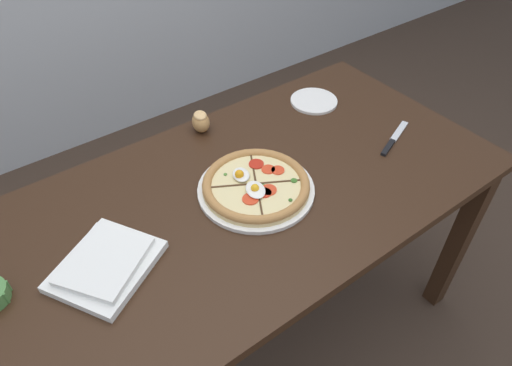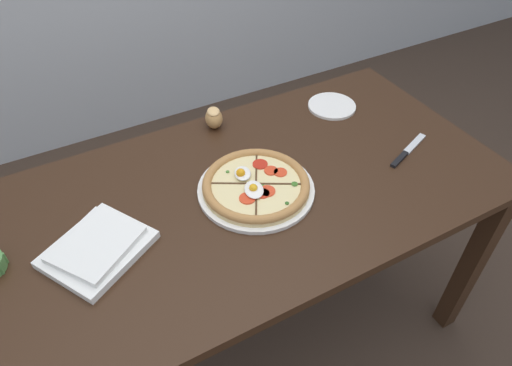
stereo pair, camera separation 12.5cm
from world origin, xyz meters
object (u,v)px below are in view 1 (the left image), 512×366
napkin_folded (106,264)px  bread_piece_near (201,121)px  pizza (256,186)px  knife_main (394,138)px  side_saucer (314,101)px  dining_table (244,217)px

napkin_folded → bread_piece_near: bread_piece_near is taller
pizza → knife_main: 0.50m
pizza → side_saucer: size_ratio=1.98×
napkin_folded → side_saucer: 0.91m
pizza → bread_piece_near: 0.34m
pizza → side_saucer: bearing=29.3°
knife_main → dining_table: bearing=149.3°
side_saucer → knife_main: bearing=-79.0°
knife_main → side_saucer: bearing=79.8°
napkin_folded → pizza: bearing=0.7°
napkin_folded → side_saucer: size_ratio=1.82×
pizza → napkin_folded: bearing=-179.3°
dining_table → pizza: (0.03, -0.02, 0.12)m
bread_piece_near → dining_table: bearing=-100.2°
dining_table → bread_piece_near: size_ratio=17.36×
napkin_folded → side_saucer: bearing=15.9°
dining_table → napkin_folded: (-0.41, -0.02, 0.12)m
napkin_folded → knife_main: bearing=-4.0°
pizza → napkin_folded: size_ratio=1.09×
dining_table → knife_main: size_ratio=7.72×
side_saucer → pizza: bearing=-150.7°
knife_main → bread_piece_near: bearing=117.7°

